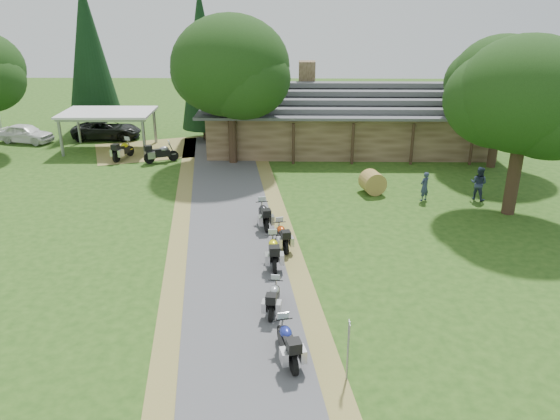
{
  "coord_description": "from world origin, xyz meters",
  "views": [
    {
      "loc": [
        1.68,
        -16.37,
        10.82
      ],
      "look_at": [
        1.3,
        6.85,
        1.6
      ],
      "focal_mm": 35.0,
      "sensor_mm": 36.0,
      "label": 1
    }
  ],
  "objects_px": {
    "motorcycle_row_a": "(287,341)",
    "carport": "(110,131)",
    "motorcycle_row_c": "(273,250)",
    "car_dark_suv": "(106,125)",
    "motorcycle_row_e": "(264,214)",
    "car_white_sedan": "(25,131)",
    "motorcycle_carport_b": "(161,152)",
    "motorcycle_row_b": "(274,296)",
    "lodge": "(347,115)",
    "hay_bale": "(373,182)",
    "motorcycle_carport_a": "(123,149)",
    "motorcycle_row_d": "(282,235)"
  },
  "relations": [
    {
      "from": "motorcycle_row_a",
      "to": "carport",
      "type": "bearing_deg",
      "value": 13.1
    },
    {
      "from": "motorcycle_row_a",
      "to": "motorcycle_row_c",
      "type": "bearing_deg",
      "value": -9.4
    },
    {
      "from": "car_dark_suv",
      "to": "motorcycle_row_e",
      "type": "bearing_deg",
      "value": -145.87
    },
    {
      "from": "car_white_sedan",
      "to": "motorcycle_row_a",
      "type": "height_order",
      "value": "car_white_sedan"
    },
    {
      "from": "carport",
      "to": "motorcycle_carport_b",
      "type": "distance_m",
      "value": 5.62
    },
    {
      "from": "motorcycle_carport_b",
      "to": "carport",
      "type": "bearing_deg",
      "value": 118.33
    },
    {
      "from": "motorcycle_row_e",
      "to": "motorcycle_row_b",
      "type": "bearing_deg",
      "value": 173.1
    },
    {
      "from": "lodge",
      "to": "hay_bale",
      "type": "bearing_deg",
      "value": -86.91
    },
    {
      "from": "motorcycle_row_a",
      "to": "motorcycle_carport_a",
      "type": "xyz_separation_m",
      "value": [
        -11.59,
        22.35,
        0.05
      ]
    },
    {
      "from": "carport",
      "to": "motorcycle_row_c",
      "type": "xyz_separation_m",
      "value": [
        12.63,
        -18.47,
        -0.73
      ]
    },
    {
      "from": "car_dark_suv",
      "to": "motorcycle_row_a",
      "type": "xyz_separation_m",
      "value": [
        14.53,
        -28.12,
        -0.43
      ]
    },
    {
      "from": "car_dark_suv",
      "to": "lodge",
      "type": "bearing_deg",
      "value": -99.72
    },
    {
      "from": "motorcycle_carport_a",
      "to": "motorcycle_row_d",
      "type": "bearing_deg",
      "value": -123.4
    },
    {
      "from": "motorcycle_row_c",
      "to": "motorcycle_row_d",
      "type": "bearing_deg",
      "value": -16.31
    },
    {
      "from": "motorcycle_row_b",
      "to": "hay_bale",
      "type": "distance_m",
      "value": 13.89
    },
    {
      "from": "motorcycle_row_e",
      "to": "motorcycle_carport_a",
      "type": "relative_size",
      "value": 0.93
    },
    {
      "from": "motorcycle_row_e",
      "to": "motorcycle_carport_a",
      "type": "xyz_separation_m",
      "value": [
        -10.38,
        11.71,
        0.05
      ]
    },
    {
      "from": "car_dark_suv",
      "to": "motorcycle_carport_a",
      "type": "height_order",
      "value": "car_dark_suv"
    },
    {
      "from": "motorcycle_row_e",
      "to": "motorcycle_carport_b",
      "type": "distance_m",
      "value": 13.36
    },
    {
      "from": "carport",
      "to": "car_white_sedan",
      "type": "distance_m",
      "value": 7.47
    },
    {
      "from": "lodge",
      "to": "motorcycle_carport_a",
      "type": "relative_size",
      "value": 10.08
    },
    {
      "from": "motorcycle_carport_a",
      "to": "motorcycle_carport_b",
      "type": "xyz_separation_m",
      "value": [
        2.82,
        -0.69,
        -0.01
      ]
    },
    {
      "from": "lodge",
      "to": "carport",
      "type": "relative_size",
      "value": 3.27
    },
    {
      "from": "motorcycle_row_e",
      "to": "motorcycle_carport_b",
      "type": "bearing_deg",
      "value": 22.4
    },
    {
      "from": "motorcycle_row_d",
      "to": "motorcycle_row_e",
      "type": "height_order",
      "value": "motorcycle_row_e"
    },
    {
      "from": "motorcycle_row_d",
      "to": "motorcycle_carport_a",
      "type": "distance_m",
      "value": 18.11
    },
    {
      "from": "car_white_sedan",
      "to": "motorcycle_row_a",
      "type": "xyz_separation_m",
      "value": [
        20.47,
        -26.84,
        -0.24
      ]
    },
    {
      "from": "motorcycle_row_d",
      "to": "motorcycle_carport_a",
      "type": "xyz_separation_m",
      "value": [
        -11.31,
        14.14,
        0.09
      ]
    },
    {
      "from": "car_dark_suv",
      "to": "motorcycle_row_e",
      "type": "xyz_separation_m",
      "value": [
        13.31,
        -17.47,
        -0.43
      ]
    },
    {
      "from": "car_white_sedan",
      "to": "motorcycle_row_c",
      "type": "relative_size",
      "value": 2.73
    },
    {
      "from": "motorcycle_row_b",
      "to": "motorcycle_row_c",
      "type": "bearing_deg",
      "value": 7.99
    },
    {
      "from": "motorcycle_row_b",
      "to": "motorcycle_carport_b",
      "type": "bearing_deg",
      "value": 29.92
    },
    {
      "from": "motorcycle_row_b",
      "to": "motorcycle_row_d",
      "type": "bearing_deg",
      "value": 3.77
    },
    {
      "from": "lodge",
      "to": "car_dark_suv",
      "type": "bearing_deg",
      "value": 173.46
    },
    {
      "from": "carport",
      "to": "car_dark_suv",
      "type": "distance_m",
      "value": 3.4
    },
    {
      "from": "hay_bale",
      "to": "lodge",
      "type": "bearing_deg",
      "value": 93.09
    },
    {
      "from": "lodge",
      "to": "motorcycle_row_c",
      "type": "height_order",
      "value": "lodge"
    },
    {
      "from": "motorcycle_row_a",
      "to": "motorcycle_row_b",
      "type": "xyz_separation_m",
      "value": [
        -0.51,
        2.83,
        -0.07
      ]
    },
    {
      "from": "carport",
      "to": "motorcycle_row_b",
      "type": "relative_size",
      "value": 3.72
    },
    {
      "from": "motorcycle_row_a",
      "to": "motorcycle_row_e",
      "type": "relative_size",
      "value": 1.0
    },
    {
      "from": "motorcycle_row_d",
      "to": "hay_bale",
      "type": "bearing_deg",
      "value": -48.84
    },
    {
      "from": "carport",
      "to": "car_dark_suv",
      "type": "relative_size",
      "value": 1.14
    },
    {
      "from": "carport",
      "to": "motorcycle_row_d",
      "type": "distance_m",
      "value": 21.22
    },
    {
      "from": "hay_bale",
      "to": "car_white_sedan",
      "type": "bearing_deg",
      "value": 156.13
    },
    {
      "from": "car_dark_suv",
      "to": "hay_bale",
      "type": "relative_size",
      "value": 4.39
    },
    {
      "from": "motorcycle_row_b",
      "to": "motorcycle_carport_b",
      "type": "distance_m",
      "value": 20.57
    },
    {
      "from": "motorcycle_row_d",
      "to": "motorcycle_carport_b",
      "type": "relative_size",
      "value": 0.88
    },
    {
      "from": "motorcycle_row_e",
      "to": "motorcycle_carport_b",
      "type": "relative_size",
      "value": 0.93
    },
    {
      "from": "motorcycle_carport_a",
      "to": "motorcycle_carport_b",
      "type": "relative_size",
      "value": 1.01
    },
    {
      "from": "hay_bale",
      "to": "car_dark_suv",
      "type": "bearing_deg",
      "value": 147.23
    }
  ]
}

